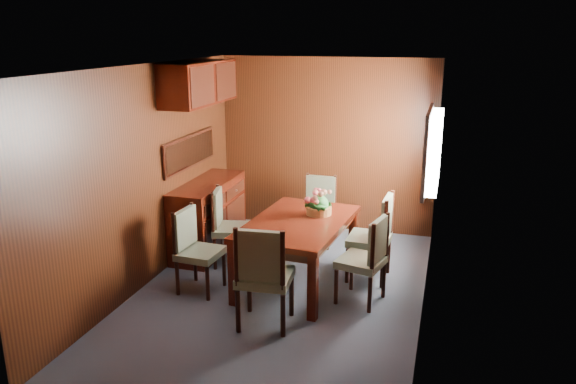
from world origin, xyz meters
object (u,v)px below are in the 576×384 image
(sideboard, at_px, (209,216))
(chair_left_near, at_px, (194,245))
(chair_right_near, at_px, (368,255))
(dining_table, at_px, (298,230))
(flower_centerpiece, at_px, (319,201))
(chair_head, at_px, (263,272))

(sideboard, bearing_deg, chair_left_near, -73.40)
(chair_right_near, bearing_deg, chair_left_near, 110.57)
(sideboard, height_order, chair_right_near, chair_right_near)
(dining_table, distance_m, flower_centerpiece, 0.42)
(sideboard, bearing_deg, chair_head, -52.45)
(sideboard, xyz_separation_m, chair_head, (1.32, -1.71, 0.13))
(chair_left_near, distance_m, chair_head, 1.14)
(dining_table, height_order, chair_head, chair_head)
(chair_head, bearing_deg, chair_right_near, 37.83)
(dining_table, xyz_separation_m, flower_centerpiece, (0.16, 0.29, 0.25))
(sideboard, relative_size, flower_centerpiece, 4.50)
(flower_centerpiece, bearing_deg, chair_right_near, -39.49)
(chair_right_near, height_order, flower_centerpiece, flower_centerpiece)
(sideboard, relative_size, chair_left_near, 1.51)
(dining_table, bearing_deg, chair_left_near, -150.45)
(chair_left_near, distance_m, flower_centerpiece, 1.46)
(chair_head, bearing_deg, flower_centerpiece, 75.79)
(chair_head, bearing_deg, dining_table, 82.04)
(chair_right_near, height_order, chair_head, chair_head)
(flower_centerpiece, bearing_deg, sideboard, 165.87)
(sideboard, height_order, dining_table, sideboard)
(chair_left_near, distance_m, chair_right_near, 1.85)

